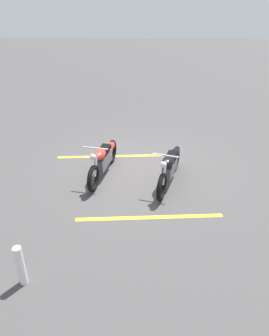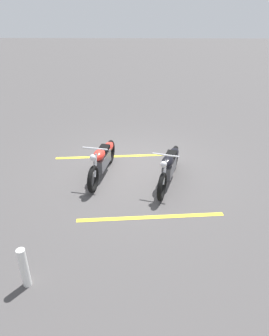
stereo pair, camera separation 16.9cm
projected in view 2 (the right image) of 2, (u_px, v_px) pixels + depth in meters
ground_plane at (135, 167)px, 9.00m from camera, size 60.00×60.00×0.00m
motorcycle_bright_foreground at (103, 159)px, 8.43m from camera, size 2.21×0.68×1.04m
motorcycle_dark_foreground at (169, 166)px, 8.11m from camera, size 2.17×0.81×1.04m
bollard_post at (24, 268)px, 5.19m from camera, size 0.14×0.14×0.76m
parking_stripe_near at (110, 156)px, 9.60m from camera, size 0.41×3.20×0.01m
parking_stripe_mid at (151, 217)px, 6.99m from camera, size 0.41×3.20×0.01m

